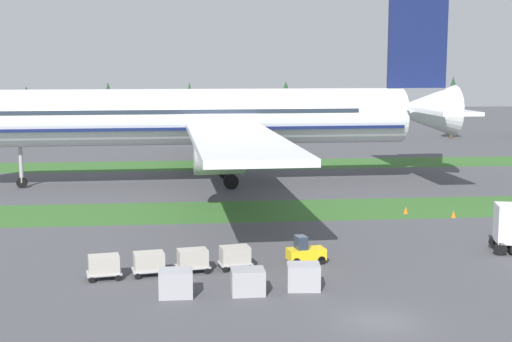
{
  "coord_description": "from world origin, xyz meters",
  "views": [
    {
      "loc": [
        -10.39,
        -36.4,
        13.61
      ],
      "look_at": [
        -3.69,
        29.17,
        4.0
      ],
      "focal_mm": 50.62,
      "sensor_mm": 36.0,
      "label": 1
    }
  ],
  "objects_px": {
    "taxiway_marker_1": "(454,214)",
    "uld_container_0": "(176,283)",
    "taxiway_marker_0": "(406,210)",
    "cargo_dolly_lead": "(235,256)",
    "uld_container_2": "(248,282)",
    "cargo_dolly_third": "(149,262)",
    "cargo_dolly_second": "(193,259)",
    "cargo_dolly_fourth": "(104,265)",
    "uld_container_1": "(303,277)",
    "baggage_tug": "(305,252)",
    "airliner": "(207,117)"
  },
  "relations": [
    {
      "from": "taxiway_marker_1",
      "to": "uld_container_0",
      "type": "bearing_deg",
      "value": -141.0
    },
    {
      "from": "taxiway_marker_1",
      "to": "taxiway_marker_0",
      "type": "bearing_deg",
      "value": 150.33
    },
    {
      "from": "cargo_dolly_lead",
      "to": "uld_container_2",
      "type": "xyz_separation_m",
      "value": [
        0.37,
        -5.49,
        -0.15
      ]
    },
    {
      "from": "uld_container_2",
      "to": "taxiway_marker_0",
      "type": "bearing_deg",
      "value": 53.0
    },
    {
      "from": "cargo_dolly_third",
      "to": "cargo_dolly_second",
      "type": "bearing_deg",
      "value": 90.0
    },
    {
      "from": "uld_container_0",
      "to": "cargo_dolly_third",
      "type": "bearing_deg",
      "value": 111.56
    },
    {
      "from": "uld_container_2",
      "to": "taxiway_marker_1",
      "type": "height_order",
      "value": "uld_container_2"
    },
    {
      "from": "cargo_dolly_second",
      "to": "cargo_dolly_fourth",
      "type": "relative_size",
      "value": 1.0
    },
    {
      "from": "uld_container_1",
      "to": "taxiway_marker_0",
      "type": "height_order",
      "value": "uld_container_1"
    },
    {
      "from": "cargo_dolly_fourth",
      "to": "uld_container_1",
      "type": "distance_m",
      "value": 12.89
    },
    {
      "from": "cargo_dolly_fourth",
      "to": "baggage_tug",
      "type": "bearing_deg",
      "value": 90.0
    },
    {
      "from": "uld_container_1",
      "to": "taxiway_marker_1",
      "type": "xyz_separation_m",
      "value": [
        17.08,
        19.57,
        -0.49
      ]
    },
    {
      "from": "cargo_dolly_third",
      "to": "taxiway_marker_0",
      "type": "bearing_deg",
      "value": 117.98
    },
    {
      "from": "uld_container_0",
      "to": "taxiway_marker_1",
      "type": "bearing_deg",
      "value": 39.0
    },
    {
      "from": "cargo_dolly_fourth",
      "to": "taxiway_marker_1",
      "type": "relative_size",
      "value": 3.94
    },
    {
      "from": "uld_container_0",
      "to": "taxiway_marker_0",
      "type": "relative_size",
      "value": 2.91
    },
    {
      "from": "uld_container_2",
      "to": "taxiway_marker_1",
      "type": "distance_m",
      "value": 28.79
    },
    {
      "from": "airliner",
      "to": "uld_container_1",
      "type": "bearing_deg",
      "value": -175.45
    },
    {
      "from": "cargo_dolly_fourth",
      "to": "uld_container_0",
      "type": "bearing_deg",
      "value": 39.28
    },
    {
      "from": "taxiway_marker_0",
      "to": "cargo_dolly_lead",
      "type": "bearing_deg",
      "value": -135.63
    },
    {
      "from": "cargo_dolly_second",
      "to": "uld_container_0",
      "type": "xyz_separation_m",
      "value": [
        -1.08,
        -5.0,
        -0.11
      ]
    },
    {
      "from": "baggage_tug",
      "to": "cargo_dolly_third",
      "type": "xyz_separation_m",
      "value": [
        -10.66,
        -1.86,
        0.1
      ]
    },
    {
      "from": "airliner",
      "to": "cargo_dolly_third",
      "type": "distance_m",
      "value": 37.78
    },
    {
      "from": "taxiway_marker_0",
      "to": "uld_container_2",
      "type": "bearing_deg",
      "value": -127.0
    },
    {
      "from": "cargo_dolly_second",
      "to": "cargo_dolly_fourth",
      "type": "xyz_separation_m",
      "value": [
        -5.71,
        -1.0,
        0.0
      ]
    },
    {
      "from": "uld_container_0",
      "to": "uld_container_1",
      "type": "distance_m",
      "value": 7.81
    },
    {
      "from": "airliner",
      "to": "cargo_dolly_second",
      "type": "bearing_deg",
      "value": 174.73
    },
    {
      "from": "baggage_tug",
      "to": "taxiway_marker_0",
      "type": "distance_m",
      "value": 20.08
    },
    {
      "from": "uld_container_2",
      "to": "airliner",
      "type": "bearing_deg",
      "value": 91.27
    },
    {
      "from": "cargo_dolly_third",
      "to": "airliner",
      "type": "bearing_deg",
      "value": 162.1
    },
    {
      "from": "airliner",
      "to": "cargo_dolly_second",
      "type": "distance_m",
      "value": 37.01
    },
    {
      "from": "uld_container_0",
      "to": "baggage_tug",
      "type": "bearing_deg",
      "value": 35.62
    },
    {
      "from": "airliner",
      "to": "uld_container_2",
      "type": "bearing_deg",
      "value": 179.65
    },
    {
      "from": "uld_container_2",
      "to": "taxiway_marker_0",
      "type": "xyz_separation_m",
      "value": [
        16.79,
        22.29,
        -0.42
      ]
    },
    {
      "from": "cargo_dolly_second",
      "to": "cargo_dolly_fourth",
      "type": "distance_m",
      "value": 5.8
    },
    {
      "from": "cargo_dolly_lead",
      "to": "uld_container_2",
      "type": "bearing_deg",
      "value": -5.99
    },
    {
      "from": "cargo_dolly_second",
      "to": "cargo_dolly_third",
      "type": "bearing_deg",
      "value": -90.0
    },
    {
      "from": "taxiway_marker_1",
      "to": "airliner",
      "type": "bearing_deg",
      "value": 135.46
    },
    {
      "from": "uld_container_2",
      "to": "uld_container_1",
      "type": "bearing_deg",
      "value": 9.2
    },
    {
      "from": "cargo_dolly_lead",
      "to": "uld_container_2",
      "type": "relative_size",
      "value": 1.21
    },
    {
      "from": "airliner",
      "to": "cargo_dolly_third",
      "type": "bearing_deg",
      "value": 170.37
    },
    {
      "from": "airliner",
      "to": "cargo_dolly_lead",
      "type": "height_order",
      "value": "airliner"
    },
    {
      "from": "taxiway_marker_1",
      "to": "baggage_tug",
      "type": "bearing_deg",
      "value": -139.25
    },
    {
      "from": "cargo_dolly_fourth",
      "to": "taxiway_marker_0",
      "type": "relative_size",
      "value": 3.52
    },
    {
      "from": "airliner",
      "to": "uld_container_0",
      "type": "height_order",
      "value": "airliner"
    },
    {
      "from": "airliner",
      "to": "cargo_dolly_second",
      "type": "relative_size",
      "value": 30.08
    },
    {
      "from": "baggage_tug",
      "to": "uld_container_2",
      "type": "bearing_deg",
      "value": -45.64
    },
    {
      "from": "baggage_tug",
      "to": "uld_container_2",
      "type": "xyz_separation_m",
      "value": [
        -4.58,
        -6.36,
        -0.05
      ]
    },
    {
      "from": "baggage_tug",
      "to": "cargo_dolly_lead",
      "type": "height_order",
      "value": "baggage_tug"
    },
    {
      "from": "airliner",
      "to": "baggage_tug",
      "type": "xyz_separation_m",
      "value": [
        5.49,
        -34.92,
        -7.04
      ]
    }
  ]
}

